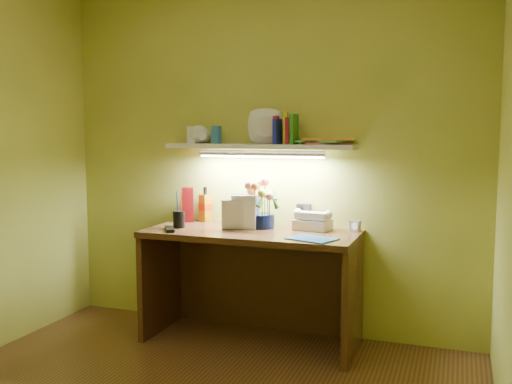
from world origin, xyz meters
TOP-DOWN VIEW (x-y plane):
  - desk at (0.00, 1.20)m, footprint 1.40×0.60m
  - flower_bouquet at (0.02, 1.34)m, footprint 0.25×0.25m
  - telephone at (0.37, 1.38)m, footprint 0.25×0.20m
  - desk_clock at (0.65, 1.42)m, footprint 0.08×0.06m
  - whisky_bottle at (-0.45, 1.45)m, footprint 0.09×0.09m
  - whisky_box at (-0.56, 1.40)m, footprint 0.11×0.11m
  - pen_cup at (-0.50, 1.15)m, footprint 0.08×0.08m
  - art_card at (-0.11, 1.38)m, footprint 0.22×0.09m
  - tv_remote at (-0.51, 1.02)m, footprint 0.14×0.17m
  - blue_folder at (0.45, 1.05)m, footprint 0.32×0.28m
  - desk_book_a at (-0.20, 1.18)m, footprint 0.15×0.05m
  - desk_book_b at (-0.15, 1.21)m, footprint 0.17×0.04m
  - wall_shelf at (0.01, 1.39)m, footprint 1.30×0.37m

SIDE VIEW (x-z plane):
  - desk at x=0.00m, z-range 0.00..0.75m
  - blue_folder at x=0.45m, z-range 0.75..0.76m
  - tv_remote at x=-0.51m, z-range 0.75..0.77m
  - desk_clock at x=0.65m, z-range 0.75..0.82m
  - telephone at x=0.37m, z-range 0.75..0.89m
  - pen_cup at x=-0.50m, z-range 0.75..0.94m
  - desk_book_a at x=-0.20m, z-range 0.75..0.95m
  - art_card at x=-0.11m, z-range 0.75..0.97m
  - desk_book_b at x=-0.15m, z-range 0.75..0.98m
  - whisky_box at x=-0.56m, z-range 0.75..1.00m
  - whisky_bottle at x=-0.45m, z-range 0.75..1.00m
  - flower_bouquet at x=0.02m, z-range 0.75..1.08m
  - wall_shelf at x=0.01m, z-range 1.21..1.46m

